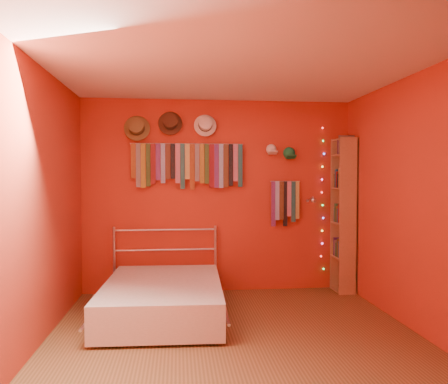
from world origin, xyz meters
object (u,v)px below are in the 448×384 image
object	(u,v)px
reading_lamp	(312,200)
bed	(163,298)
bookshelf	(347,214)
tie_rack	(188,163)

from	to	relation	value
reading_lamp	bed	xyz separation A→B (m)	(-1.88, -0.79, -0.99)
bookshelf	bed	distance (m)	2.61
bookshelf	bed	world-z (taller)	bookshelf
tie_rack	bookshelf	bearing A→B (deg)	-4.32
reading_lamp	bookshelf	size ratio (longest dim) A/B	0.15
tie_rack	bookshelf	distance (m)	2.16
tie_rack	reading_lamp	bearing A→B (deg)	-5.88
reading_lamp	bed	world-z (taller)	reading_lamp
tie_rack	bed	world-z (taller)	tie_rack
bookshelf	reading_lamp	bearing A→B (deg)	-178.94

